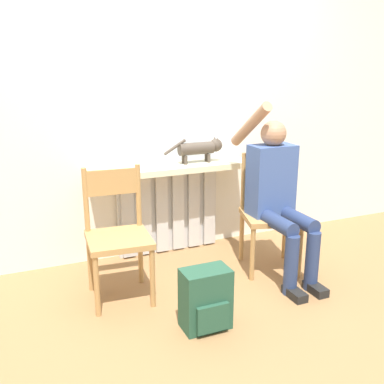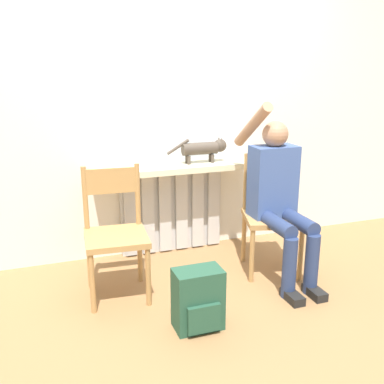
# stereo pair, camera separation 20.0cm
# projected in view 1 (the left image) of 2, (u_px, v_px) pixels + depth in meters

# --- Properties ---
(ground_plane) EXTENTS (12.00, 12.00, 0.00)m
(ground_plane) POSITION_uv_depth(u_px,v_px,m) (231.00, 314.00, 2.94)
(ground_plane) COLOR olive
(wall_with_window) EXTENTS (7.00, 0.06, 2.70)m
(wall_with_window) POSITION_uv_depth(u_px,v_px,m) (164.00, 93.00, 3.66)
(wall_with_window) COLOR white
(wall_with_window) RESTS_ON ground_plane
(radiator) EXTENTS (0.89, 0.08, 0.73)m
(radiator) POSITION_uv_depth(u_px,v_px,m) (169.00, 210.00, 3.86)
(radiator) COLOR silver
(radiator) RESTS_ON ground_plane
(windowsill) EXTENTS (1.35, 0.28, 0.05)m
(windowsill) POSITION_uv_depth(u_px,v_px,m) (172.00, 168.00, 3.67)
(windowsill) COLOR beige
(windowsill) RESTS_ON radiator
(window_glass) EXTENTS (1.30, 0.01, 1.04)m
(window_glass) POSITION_uv_depth(u_px,v_px,m) (165.00, 99.00, 3.64)
(window_glass) COLOR white
(window_glass) RESTS_ON windowsill
(chair_left) EXTENTS (0.45, 0.45, 0.91)m
(chair_left) POSITION_uv_depth(u_px,v_px,m) (117.00, 233.00, 3.06)
(chair_left) COLOR #B2844C
(chair_left) RESTS_ON ground_plane
(chair_right) EXTENTS (0.52, 0.52, 0.91)m
(chair_right) POSITION_uv_depth(u_px,v_px,m) (269.00, 211.00, 3.52)
(chair_right) COLOR #B2844C
(chair_right) RESTS_ON ground_plane
(person) EXTENTS (0.36, 0.98, 1.32)m
(person) POSITION_uv_depth(u_px,v_px,m) (278.00, 191.00, 3.36)
(person) COLOR navy
(person) RESTS_ON ground_plane
(cat) EXTENTS (0.52, 0.11, 0.21)m
(cat) POSITION_uv_depth(u_px,v_px,m) (201.00, 148.00, 3.74)
(cat) COLOR #4C4238
(cat) RESTS_ON windowsill
(backpack) EXTENTS (0.30, 0.21, 0.39)m
(backpack) POSITION_uv_depth(u_px,v_px,m) (206.00, 300.00, 2.74)
(backpack) COLOR #234C38
(backpack) RESTS_ON ground_plane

